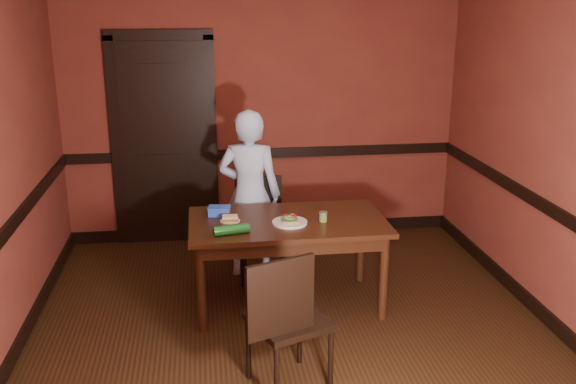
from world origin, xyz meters
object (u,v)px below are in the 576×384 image
object	(u,v)px
sauce_jar	(323,216)
cheese_saucer	(230,219)
person	(250,194)
dining_table	(288,262)
chair_near	(289,318)
sandwich_plate	(290,221)
food_tub	(219,211)
chair_far	(263,230)

from	to	relation	value
sauce_jar	cheese_saucer	world-z (taller)	sauce_jar
sauce_jar	person	bearing A→B (deg)	126.57
dining_table	chair_near	bearing A→B (deg)	-97.61
dining_table	cheese_saucer	world-z (taller)	cheese_saucer
chair_near	sandwich_plate	world-z (taller)	chair_near
cheese_saucer	person	bearing A→B (deg)	71.87
person	food_tub	world-z (taller)	person
chair_far	chair_near	xyz separation A→B (m)	(-0.00, -1.70, 0.03)
dining_table	sandwich_plate	distance (m)	0.40
sandwich_plate	sauce_jar	distance (m)	0.27
dining_table	cheese_saucer	distance (m)	0.60
person	cheese_saucer	size ratio (longest dim) A/B	9.52
chair_far	food_tub	xyz separation A→B (m)	(-0.39, -0.36, 0.32)
dining_table	person	size ratio (longest dim) A/B	1.03
chair_far	cheese_saucer	xyz separation A→B (m)	(-0.31, -0.53, 0.30)
person	sauce_jar	xyz separation A→B (m)	(0.53, -0.71, 0.01)
cheese_saucer	chair_far	bearing A→B (deg)	59.22
chair_far	dining_table	bearing A→B (deg)	-68.03
person	sandwich_plate	distance (m)	0.78
chair_far	sandwich_plate	distance (m)	0.72
dining_table	chair_near	distance (m)	1.17
person	cheese_saucer	distance (m)	0.66
chair_far	person	world-z (taller)	person
chair_far	chair_near	size ratio (longest dim) A/B	0.94
chair_far	cheese_saucer	world-z (taller)	chair_far
person	dining_table	bearing A→B (deg)	126.35
dining_table	sauce_jar	bearing A→B (deg)	-14.84
person	food_tub	xyz separation A→B (m)	(-0.28, -0.46, 0.01)
chair_near	cheese_saucer	bearing A→B (deg)	-97.04
chair_near	cheese_saucer	distance (m)	1.25
person	food_tub	distance (m)	0.54
chair_far	chair_near	world-z (taller)	chair_near
cheese_saucer	food_tub	world-z (taller)	food_tub
chair_far	sauce_jar	world-z (taller)	chair_far
dining_table	food_tub	bearing A→B (deg)	161.45
sandwich_plate	sauce_jar	world-z (taller)	sauce_jar
dining_table	chair_far	world-z (taller)	chair_far
chair_near	person	world-z (taller)	person
sauce_jar	cheese_saucer	bearing A→B (deg)	173.14
person	cheese_saucer	xyz separation A→B (m)	(-0.21, -0.63, -0.01)
dining_table	person	world-z (taller)	person
sandwich_plate	chair_far	bearing A→B (deg)	103.40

